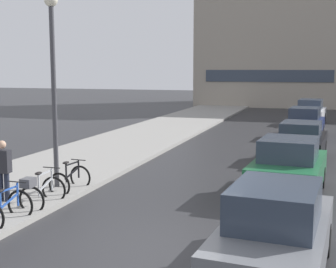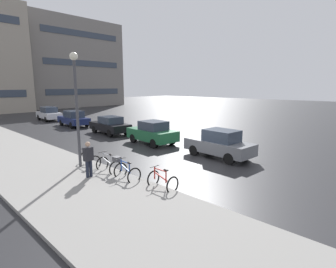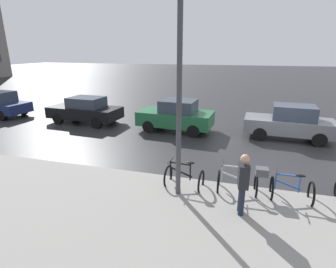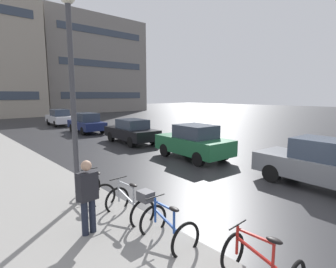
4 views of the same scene
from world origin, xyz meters
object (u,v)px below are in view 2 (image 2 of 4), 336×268
object	(u,v)px
pedestrian	(88,159)
streetlamp	(76,96)
bicycle_third	(111,164)
bicycle_second	(127,172)
bicycle_farthest	(90,160)
car_grey	(219,144)
car_navy	(74,119)
car_white	(49,114)
car_green	(152,133)
car_black	(110,125)
bicycle_nearest	(163,181)

from	to	relation	value
pedestrian	streetlamp	world-z (taller)	streetlamp
bicycle_third	pedestrian	size ratio (longest dim) A/B	0.80
pedestrian	bicycle_second	bearing A→B (deg)	-51.42
bicycle_third	streetlamp	world-z (taller)	streetlamp
bicycle_second	bicycle_farthest	xyz separation A→B (m)	(-0.07, 3.02, -0.00)
car_grey	car_navy	bearing A→B (deg)	90.12
car_grey	streetlamp	distance (m)	8.21
bicycle_third	car_navy	bearing A→B (deg)	68.71
car_grey	car_white	size ratio (longest dim) A/B	0.93
car_white	car_green	bearing A→B (deg)	-90.76
car_green	car_black	size ratio (longest dim) A/B	0.92
bicycle_nearest	bicycle_farthest	xyz separation A→B (m)	(-0.43, 4.84, 0.01)
car_black	car_white	bearing A→B (deg)	89.49
car_grey	car_green	world-z (taller)	same
bicycle_nearest	car_grey	world-z (taller)	car_grey
bicycle_second	car_grey	size ratio (longest dim) A/B	0.26
car_grey	car_green	bearing A→B (deg)	91.22
bicycle_nearest	car_white	world-z (taller)	car_white
car_grey	pedestrian	world-z (taller)	pedestrian
car_white	pedestrian	xyz separation A→B (m)	(-7.28, -21.96, 0.18)
car_navy	car_green	bearing A→B (deg)	-90.39
bicycle_nearest	bicycle_third	xyz separation A→B (m)	(-0.33, 3.14, 0.12)
car_green	pedestrian	bearing A→B (deg)	-154.14
car_green	pedestrian	world-z (taller)	pedestrian
bicycle_nearest	bicycle_second	bearing A→B (deg)	101.26
car_green	car_black	world-z (taller)	car_green
car_green	car_white	bearing A→B (deg)	89.24
car_grey	car_black	world-z (taller)	car_grey
bicycle_second	car_white	size ratio (longest dim) A/B	0.24
car_grey	bicycle_farthest	bearing A→B (deg)	148.06
car_white	pedestrian	size ratio (longest dim) A/B	2.57
bicycle_second	car_navy	size ratio (longest dim) A/B	0.25
pedestrian	bicycle_third	bearing A→B (deg)	-1.48
bicycle_nearest	pedestrian	distance (m)	3.53
bicycle_farthest	car_black	distance (m)	9.52
car_black	streetlamp	distance (m)	10.20
car_green	car_white	size ratio (longest dim) A/B	0.89
bicycle_farthest	car_black	size ratio (longest dim) A/B	0.27
bicycle_nearest	bicycle_third	size ratio (longest dim) A/B	0.81
car_grey	car_white	distance (m)	24.11
car_white	car_black	bearing A→B (deg)	-90.51
bicycle_nearest	bicycle_third	distance (m)	3.16
bicycle_second	bicycle_farthest	size ratio (longest dim) A/B	0.94
bicycle_farthest	car_black	world-z (taller)	car_black
pedestrian	streetlamp	xyz separation A→B (m)	(0.51, 1.76, 2.67)
car_black	bicycle_second	bearing A→B (deg)	-120.68
car_black	car_white	size ratio (longest dim) A/B	0.97
car_navy	pedestrian	distance (m)	16.95
bicycle_farthest	car_green	distance (m)	6.28
bicycle_third	car_green	world-z (taller)	car_green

